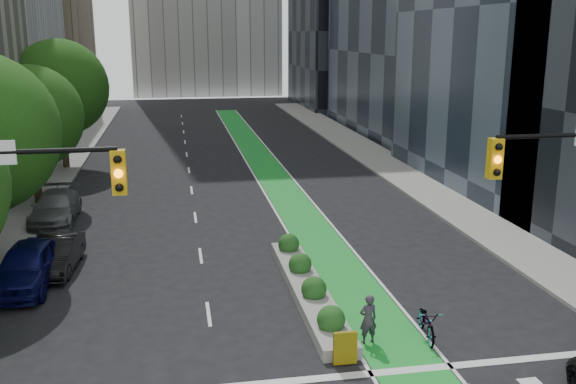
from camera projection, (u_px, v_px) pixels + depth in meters
name	position (u px, v px, depth m)	size (l,w,h in m)	color
sidewalk_left	(35.00, 192.00, 38.55)	(3.60, 90.00, 0.15)	gray
sidewalk_right	(408.00, 177.00, 42.58)	(3.60, 90.00, 0.15)	gray
bike_lane_paint	(266.00, 167.00, 45.87)	(2.20, 70.00, 0.01)	green
building_tan_far	(21.00, 0.00, 73.16)	(14.00, 16.00, 26.00)	tan
tree_midfar	(31.00, 117.00, 34.64)	(5.60, 5.60, 7.76)	black
tree_far	(60.00, 88.00, 44.01)	(6.60, 6.60, 9.00)	black
median_planter	(308.00, 285.00, 23.54)	(1.20, 10.26, 1.10)	gray
bicycle	(427.00, 322.00, 20.22)	(0.69, 1.98, 1.04)	gray
cyclist	(368.00, 319.00, 19.79)	(0.58, 0.38, 1.60)	#36303A
parked_car_left_near	(28.00, 265.00, 24.20)	(2.00, 4.98, 1.70)	#0C0D48
parked_car_left_mid	(57.00, 254.00, 25.89)	(1.47, 4.21, 1.39)	black
parked_car_left_far	(56.00, 207.00, 32.54)	(2.12, 5.22, 1.51)	slate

